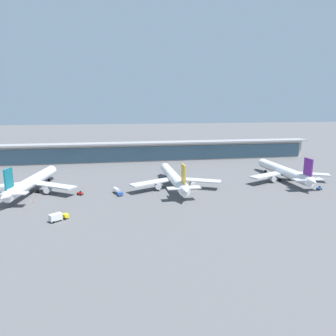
# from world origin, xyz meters

# --- Properties ---
(ground_plane) EXTENTS (1200.00, 1200.00, 0.00)m
(ground_plane) POSITION_xyz_m (0.00, 0.00, 0.00)
(ground_plane) COLOR #515154
(airliner_left_stand) EXTENTS (48.54, 63.71, 17.00)m
(airliner_left_stand) POSITION_xyz_m (-72.25, 8.01, 5.35)
(airliner_left_stand) COLOR white
(airliner_left_stand) RESTS_ON ground
(airliner_centre_stand) EXTENTS (49.11, 63.65, 17.00)m
(airliner_centre_stand) POSITION_xyz_m (0.61, 3.87, 5.35)
(airliner_centre_stand) COLOR white
(airliner_centre_stand) RESTS_ON ground
(airliner_right_stand) EXTENTS (49.10, 63.75, 17.00)m
(airliner_right_stand) POSITION_xyz_m (67.79, 8.40, 5.35)
(airliner_right_stand) COLOR white
(airliner_right_stand) RESTS_ON ground
(service_truck_near_nose_blue) EXTENTS (4.99, 8.86, 2.95)m
(service_truck_near_nose_blue) POSITION_xyz_m (-29.56, -3.60, 1.71)
(service_truck_near_nose_blue) COLOR #234C9E
(service_truck_near_nose_blue) RESTS_ON ground
(service_truck_mid_apron_yellow) EXTENTS (7.23, 6.21, 3.10)m
(service_truck_mid_apron_yellow) POSITION_xyz_m (-52.65, -35.95, 1.69)
(service_truck_mid_apron_yellow) COLOR yellow
(service_truck_mid_apron_yellow) RESTS_ON ground
(service_truck_by_tail_blue) EXTENTS (3.31, 2.76, 2.05)m
(service_truck_by_tail_blue) POSITION_xyz_m (74.65, -14.52, 0.87)
(service_truck_by_tail_blue) COLOR #234C9E
(service_truck_by_tail_blue) RESTS_ON ground
(service_truck_on_taxiway_olive) EXTENTS (6.92, 2.43, 2.70)m
(service_truck_on_taxiway_olive) POSITION_xyz_m (0.27, 17.67, 0.81)
(service_truck_on_taxiway_olive) COLOR olive
(service_truck_on_taxiway_olive) RESTS_ON ground
(service_truck_at_far_stand_red) EXTENTS (3.33, 3.00, 2.05)m
(service_truck_at_far_stand_red) POSITION_xyz_m (-47.82, -1.88, 0.87)
(service_truck_at_far_stand_red) COLOR #B21E1E
(service_truck_at_far_stand_red) RESTS_ON ground
(terminal_building) EXTENTS (262.56, 12.80, 15.20)m
(terminal_building) POSITION_xyz_m (0.00, 87.30, 7.87)
(terminal_building) COLOR #B2ADA3
(terminal_building) RESTS_ON ground
(safety_cone_bravo) EXTENTS (0.62, 0.62, 0.70)m
(safety_cone_bravo) POSITION_xyz_m (-67.99, -10.48, 0.32)
(safety_cone_bravo) COLOR orange
(safety_cone_bravo) RESTS_ON ground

